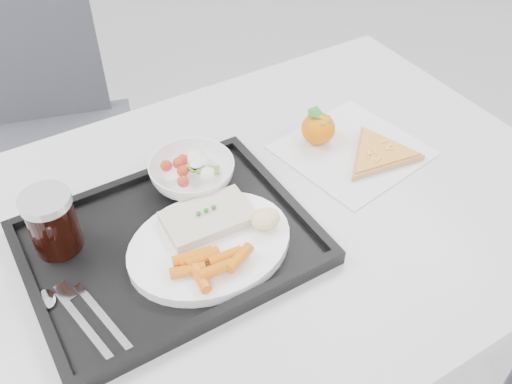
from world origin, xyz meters
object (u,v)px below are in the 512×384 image
salad_bowl (192,173)px  cola_glass (52,221)px  tray (170,244)px  tangerine (318,128)px  pizza_slice (379,154)px  table (247,241)px  chair (44,116)px  dinner_plate (210,245)px

salad_bowl → cola_glass: bearing=-174.8°
tray → tangerine: (0.37, 0.10, 0.03)m
pizza_slice → tangerine: bearing=126.3°
table → tray: (-0.15, 0.00, 0.08)m
chair → dinner_plate: chair is taller
salad_bowl → table: bearing=-66.1°
table → salad_bowl: bearing=113.9°
dinner_plate → pizza_slice: size_ratio=1.11×
cola_glass → dinner_plate: bearing=-32.9°
chair → pizza_slice: chair is taller
dinner_plate → pizza_slice: dinner_plate is taller
cola_glass → salad_bowl: bearing=5.2°
tray → cola_glass: (-0.15, 0.08, 0.06)m
cola_glass → table: bearing=-16.0°
salad_bowl → cola_glass: (-0.25, -0.02, 0.03)m
chair → salad_bowl: size_ratio=6.11×
tray → salad_bowl: bearing=47.8°
salad_bowl → pizza_slice: salad_bowl is taller
chair → table: bearing=-77.5°
table → tray: tray is taller
dinner_plate → pizza_slice: 0.40m
tray → cola_glass: bearing=151.3°
tray → salad_bowl: salad_bowl is taller
table → tangerine: (0.23, 0.10, 0.10)m
chair → tangerine: bearing=-60.0°
pizza_slice → table: bearing=-179.5°
tray → pizza_slice: size_ratio=1.85×
cola_glass → pizza_slice: 0.61m
salad_bowl → dinner_plate: bearing=-106.9°
table → chair: chair is taller
salad_bowl → tangerine: size_ratio=1.73×
table → tray: 0.16m
pizza_slice → dinner_plate: bearing=-173.0°
pizza_slice → salad_bowl: bearing=163.1°
table → cola_glass: cola_glass is taller
cola_glass → pizza_slice: (0.60, -0.08, -0.06)m
dinner_plate → salad_bowl: size_ratio=1.78×
table → pizza_slice: 0.31m
table → salad_bowl: 0.16m
tray → salad_bowl: size_ratio=2.96×
table → pizza_slice: (0.30, 0.00, 0.08)m
tray → tangerine: bearing=15.4°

